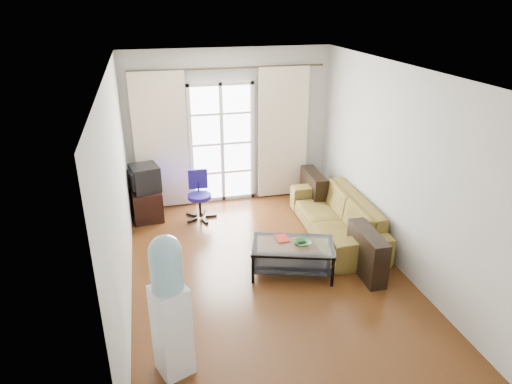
% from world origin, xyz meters
% --- Properties ---
extents(floor, '(5.20, 5.20, 0.00)m').
position_xyz_m(floor, '(0.00, 0.00, 0.00)').
color(floor, '#573014').
rests_on(floor, ground).
extents(ceiling, '(5.20, 5.20, 0.00)m').
position_xyz_m(ceiling, '(0.00, 0.00, 2.70)').
color(ceiling, white).
rests_on(ceiling, wall_back).
extents(wall_back, '(3.60, 0.02, 2.70)m').
position_xyz_m(wall_back, '(0.00, 2.60, 1.35)').
color(wall_back, beige).
rests_on(wall_back, floor).
extents(wall_front, '(3.60, 0.02, 2.70)m').
position_xyz_m(wall_front, '(0.00, -2.60, 1.35)').
color(wall_front, beige).
rests_on(wall_front, floor).
extents(wall_left, '(0.02, 5.20, 2.70)m').
position_xyz_m(wall_left, '(-1.80, 0.00, 1.35)').
color(wall_left, beige).
rests_on(wall_left, floor).
extents(wall_right, '(0.02, 5.20, 2.70)m').
position_xyz_m(wall_right, '(1.80, 0.00, 1.35)').
color(wall_right, beige).
rests_on(wall_right, floor).
extents(french_door, '(1.16, 0.06, 2.15)m').
position_xyz_m(french_door, '(-0.15, 2.54, 1.07)').
color(french_door, white).
rests_on(french_door, wall_back).
extents(curtain_rod, '(3.30, 0.04, 0.04)m').
position_xyz_m(curtain_rod, '(0.00, 2.50, 2.38)').
color(curtain_rod, '#4C3F2D').
rests_on(curtain_rod, wall_back).
extents(curtain_left, '(0.90, 0.07, 2.35)m').
position_xyz_m(curtain_left, '(-1.20, 2.48, 1.20)').
color(curtain_left, beige).
rests_on(curtain_left, curtain_rod).
extents(curtain_right, '(0.90, 0.07, 2.35)m').
position_xyz_m(curtain_right, '(0.95, 2.48, 1.20)').
color(curtain_right, beige).
rests_on(curtain_right, curtain_rod).
extents(radiator, '(0.64, 0.12, 0.64)m').
position_xyz_m(radiator, '(0.80, 2.50, 0.33)').
color(radiator, '#9C9B9E').
rests_on(radiator, floor).
extents(sofa, '(2.25, 0.99, 0.64)m').
position_xyz_m(sofa, '(1.32, 0.78, 0.32)').
color(sofa, brown).
rests_on(sofa, floor).
extents(coffee_table, '(1.23, 0.93, 0.44)m').
position_xyz_m(coffee_table, '(0.33, -0.08, 0.28)').
color(coffee_table, silver).
rests_on(coffee_table, floor).
extents(bowl, '(0.29, 0.29, 0.05)m').
position_xyz_m(bowl, '(0.45, -0.12, 0.47)').
color(bowl, green).
rests_on(bowl, coffee_table).
extents(book, '(0.17, 0.22, 0.02)m').
position_xyz_m(book, '(0.15, 0.08, 0.45)').
color(book, maroon).
rests_on(book, coffee_table).
extents(remote, '(0.16, 0.07, 0.02)m').
position_xyz_m(remote, '(0.43, -0.09, 0.45)').
color(remote, black).
rests_on(remote, coffee_table).
extents(tv_stand, '(0.54, 0.75, 0.52)m').
position_xyz_m(tv_stand, '(-1.54, 2.15, 0.26)').
color(tv_stand, black).
rests_on(tv_stand, floor).
extents(crt_tv, '(0.54, 0.55, 0.42)m').
position_xyz_m(crt_tv, '(-1.53, 2.08, 0.73)').
color(crt_tv, black).
rests_on(crt_tv, tv_stand).
extents(task_chair, '(0.58, 0.58, 0.82)m').
position_xyz_m(task_chair, '(-0.67, 1.89, 0.24)').
color(task_chair, black).
rests_on(task_chair, floor).
extents(water_cooler, '(0.40, 0.40, 1.54)m').
position_xyz_m(water_cooler, '(-1.36, -1.47, 0.80)').
color(water_cooler, silver).
rests_on(water_cooler, floor).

